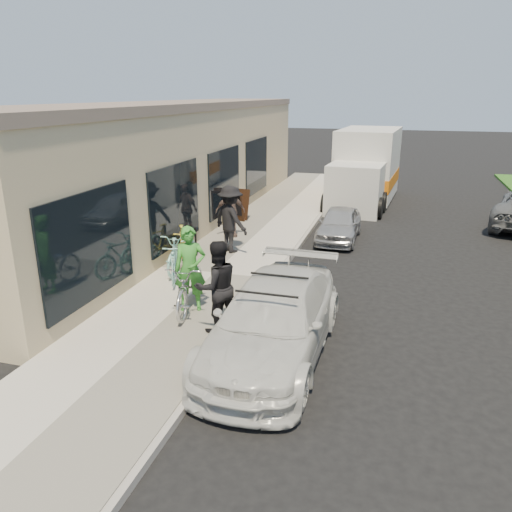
# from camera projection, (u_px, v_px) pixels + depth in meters

# --- Properties ---
(ground) EXTENTS (120.00, 120.00, 0.00)m
(ground) POSITION_uv_depth(u_px,v_px,m) (257.00, 342.00, 9.51)
(ground) COLOR black
(ground) RESTS_ON ground
(sidewalk) EXTENTS (3.00, 34.00, 0.15)m
(sidewalk) POSITION_uv_depth(u_px,v_px,m) (215.00, 275.00, 12.75)
(sidewalk) COLOR #B2ABA0
(sidewalk) RESTS_ON ground
(curb) EXTENTS (0.12, 34.00, 0.13)m
(curb) POSITION_uv_depth(u_px,v_px,m) (273.00, 282.00, 12.34)
(curb) COLOR #9B958E
(curb) RESTS_ON ground
(storefront) EXTENTS (3.60, 20.00, 4.22)m
(storefront) POSITION_uv_depth(u_px,v_px,m) (177.00, 164.00, 17.52)
(storefront) COLOR tan
(storefront) RESTS_ON ground
(bike_rack) EXTENTS (0.23, 0.57, 0.84)m
(bike_rack) POSITION_uv_depth(u_px,v_px,m) (189.00, 241.00, 13.68)
(bike_rack) COLOR black
(bike_rack) RESTS_ON sidewalk
(sandwich_board) EXTENTS (0.78, 0.79, 1.08)m
(sandwich_board) POSITION_uv_depth(u_px,v_px,m) (237.00, 205.00, 17.77)
(sandwich_board) COLOR black
(sandwich_board) RESTS_ON sidewalk
(sedan_white) EXTENTS (1.96, 4.69, 1.39)m
(sedan_white) POSITION_uv_depth(u_px,v_px,m) (274.00, 320.00, 8.83)
(sedan_white) COLOR silver
(sedan_white) RESTS_ON ground
(sedan_silver) EXTENTS (1.27, 3.08, 1.05)m
(sedan_silver) POSITION_uv_depth(u_px,v_px,m) (339.00, 224.00, 15.91)
(sedan_silver) COLOR #A4A4A9
(sedan_silver) RESTS_ON ground
(moving_truck) EXTENTS (2.77, 6.35, 3.05)m
(moving_truck) POSITION_uv_depth(u_px,v_px,m) (365.00, 170.00, 21.37)
(moving_truck) COLOR beige
(moving_truck) RESTS_ON ground
(tandem_bike) EXTENTS (1.04, 2.14, 1.08)m
(tandem_bike) POSITION_uv_depth(u_px,v_px,m) (191.00, 285.00, 10.43)
(tandem_bike) COLOR silver
(tandem_bike) RESTS_ON sidewalk
(woman_rider) EXTENTS (0.77, 0.66, 1.80)m
(woman_rider) POSITION_uv_depth(u_px,v_px,m) (190.00, 269.00, 10.30)
(woman_rider) COLOR #368A2E
(woman_rider) RESTS_ON sidewalk
(man_standing) EXTENTS (1.10, 1.09, 1.79)m
(man_standing) POSITION_uv_depth(u_px,v_px,m) (217.00, 287.00, 9.37)
(man_standing) COLOR black
(man_standing) RESTS_ON sidewalk
(cruiser_bike_a) EXTENTS (1.04, 1.70, 0.99)m
(cruiser_bike_a) POSITION_uv_depth(u_px,v_px,m) (174.00, 261.00, 12.06)
(cruiser_bike_a) COLOR #88CBC0
(cruiser_bike_a) RESTS_ON sidewalk
(cruiser_bike_b) EXTENTS (0.83, 2.02, 1.04)m
(cruiser_bike_b) POSITION_uv_depth(u_px,v_px,m) (182.00, 250.00, 12.78)
(cruiser_bike_b) COLOR #88CBC0
(cruiser_bike_b) RESTS_ON sidewalk
(cruiser_bike_c) EXTENTS (1.16, 1.68, 0.99)m
(cruiser_bike_c) POSITION_uv_depth(u_px,v_px,m) (182.00, 246.00, 13.26)
(cruiser_bike_c) COLOR gold
(cruiser_bike_c) RESTS_ON sidewalk
(bystander_a) EXTENTS (1.43, 1.25, 1.91)m
(bystander_a) POSITION_uv_depth(u_px,v_px,m) (231.00, 219.00, 14.12)
(bystander_a) COLOR black
(bystander_a) RESTS_ON sidewalk
(bystander_b) EXTENTS (1.02, 0.77, 1.61)m
(bystander_b) POSITION_uv_depth(u_px,v_px,m) (230.00, 212.00, 15.70)
(bystander_b) COLOR brown
(bystander_b) RESTS_ON sidewalk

